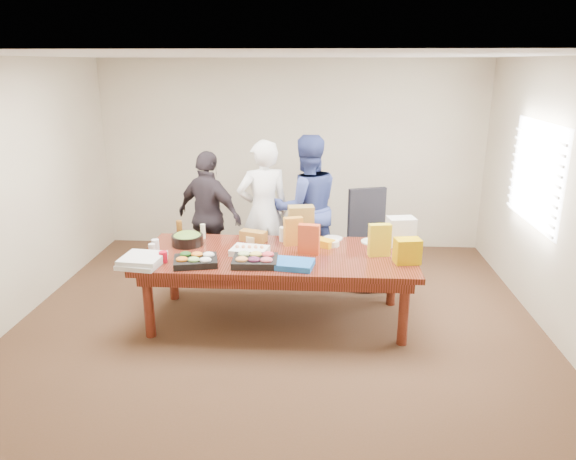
# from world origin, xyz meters

# --- Properties ---
(floor) EXTENTS (5.50, 5.00, 0.02)m
(floor) POSITION_xyz_m (0.00, 0.00, -0.01)
(floor) COLOR #47301E
(floor) RESTS_ON ground
(ceiling) EXTENTS (5.50, 5.00, 0.02)m
(ceiling) POSITION_xyz_m (0.00, 0.00, 2.71)
(ceiling) COLOR white
(ceiling) RESTS_ON wall_back
(wall_back) EXTENTS (5.50, 0.04, 2.70)m
(wall_back) POSITION_xyz_m (0.00, 2.50, 1.35)
(wall_back) COLOR beige
(wall_back) RESTS_ON floor
(wall_front) EXTENTS (5.50, 0.04, 2.70)m
(wall_front) POSITION_xyz_m (0.00, -2.50, 1.35)
(wall_front) COLOR beige
(wall_front) RESTS_ON floor
(wall_left) EXTENTS (0.04, 5.00, 2.70)m
(wall_left) POSITION_xyz_m (-2.75, 0.00, 1.35)
(wall_left) COLOR beige
(wall_left) RESTS_ON floor
(wall_right) EXTENTS (0.04, 5.00, 2.70)m
(wall_right) POSITION_xyz_m (2.75, 0.00, 1.35)
(wall_right) COLOR beige
(wall_right) RESTS_ON floor
(window_panel) EXTENTS (0.03, 1.40, 1.10)m
(window_panel) POSITION_xyz_m (2.72, 0.60, 1.50)
(window_panel) COLOR white
(window_panel) RESTS_ON wall_right
(window_blinds) EXTENTS (0.04, 1.36, 1.00)m
(window_blinds) POSITION_xyz_m (2.68, 0.60, 1.50)
(window_blinds) COLOR beige
(window_blinds) RESTS_ON wall_right
(conference_table) EXTENTS (2.80, 1.20, 0.75)m
(conference_table) POSITION_xyz_m (0.00, 0.00, 0.38)
(conference_table) COLOR #4C1C0F
(conference_table) RESTS_ON floor
(office_chair) EXTENTS (0.72, 0.72, 1.13)m
(office_chair) POSITION_xyz_m (1.00, 0.99, 0.56)
(office_chair) COLOR black
(office_chair) RESTS_ON floor
(person_center) EXTENTS (0.75, 0.62, 1.77)m
(person_center) POSITION_xyz_m (-0.26, 1.09, 0.89)
(person_center) COLOR white
(person_center) RESTS_ON floor
(person_right) EXTENTS (1.05, 0.92, 1.82)m
(person_right) POSITION_xyz_m (0.26, 1.24, 0.91)
(person_right) COLOR #324086
(person_right) RESTS_ON floor
(person_left) EXTENTS (1.03, 0.81, 1.63)m
(person_left) POSITION_xyz_m (-0.94, 1.10, 0.81)
(person_left) COLOR #2B242B
(person_left) RESTS_ON floor
(veggie_tray) EXTENTS (0.48, 0.41, 0.06)m
(veggie_tray) POSITION_xyz_m (-0.78, -0.35, 0.78)
(veggie_tray) COLOR black
(veggie_tray) RESTS_ON conference_table
(fruit_tray) EXTENTS (0.45, 0.36, 0.07)m
(fruit_tray) POSITION_xyz_m (-0.20, -0.32, 0.78)
(fruit_tray) COLOR black
(fruit_tray) RESTS_ON conference_table
(sheet_cake) EXTENTS (0.41, 0.34, 0.06)m
(sheet_cake) POSITION_xyz_m (-0.29, -0.02, 0.78)
(sheet_cake) COLOR white
(sheet_cake) RESTS_ON conference_table
(salad_bowl) EXTENTS (0.41, 0.41, 0.11)m
(salad_bowl) POSITION_xyz_m (-1.00, 0.22, 0.81)
(salad_bowl) COLOR black
(salad_bowl) RESTS_ON conference_table
(chip_bag_blue) EXTENTS (0.42, 0.35, 0.06)m
(chip_bag_blue) POSITION_xyz_m (0.18, -0.37, 0.78)
(chip_bag_blue) COLOR blue
(chip_bag_blue) RESTS_ON conference_table
(chip_bag_red) EXTENTS (0.23, 0.12, 0.32)m
(chip_bag_red) POSITION_xyz_m (0.32, 0.01, 0.91)
(chip_bag_red) COLOR #CF451C
(chip_bag_red) RESTS_ON conference_table
(chip_bag_yellow) EXTENTS (0.24, 0.13, 0.33)m
(chip_bag_yellow) POSITION_xyz_m (1.04, 0.01, 0.92)
(chip_bag_yellow) COLOR yellow
(chip_bag_yellow) RESTS_ON conference_table
(chip_bag_orange) EXTENTS (0.22, 0.14, 0.31)m
(chip_bag_orange) POSITION_xyz_m (0.14, 0.28, 0.90)
(chip_bag_orange) COLOR orange
(chip_bag_orange) RESTS_ON conference_table
(mayo_jar) EXTENTS (0.12, 0.12, 0.16)m
(mayo_jar) POSITION_xyz_m (0.03, 0.42, 0.83)
(mayo_jar) COLOR beige
(mayo_jar) RESTS_ON conference_table
(mustard_bottle) EXTENTS (0.07, 0.07, 0.18)m
(mustard_bottle) POSITION_xyz_m (0.37, 0.31, 0.84)
(mustard_bottle) COLOR #FEAD1C
(mustard_bottle) RESTS_ON conference_table
(dressing_bottle) EXTENTS (0.08, 0.08, 0.21)m
(dressing_bottle) POSITION_xyz_m (-1.14, 0.43, 0.85)
(dressing_bottle) COLOR brown
(dressing_bottle) RESTS_ON conference_table
(ranch_bottle) EXTENTS (0.07, 0.07, 0.17)m
(ranch_bottle) POSITION_xyz_m (-0.88, 0.44, 0.83)
(ranch_bottle) COLOR #FBFACF
(ranch_bottle) RESTS_ON conference_table
(banana_bunch) EXTENTS (0.26, 0.24, 0.08)m
(banana_bunch) POSITION_xyz_m (0.47, 0.27, 0.79)
(banana_bunch) COLOR #E7A10A
(banana_bunch) RESTS_ON conference_table
(bread_loaf) EXTENTS (0.32, 0.22, 0.12)m
(bread_loaf) POSITION_xyz_m (-0.30, 0.39, 0.81)
(bread_loaf) COLOR olive
(bread_loaf) RESTS_ON conference_table
(kraft_bag) EXTENTS (0.30, 0.20, 0.37)m
(kraft_bag) POSITION_xyz_m (0.22, 0.52, 0.94)
(kraft_bag) COLOR olive
(kraft_bag) RESTS_ON conference_table
(red_cup) EXTENTS (0.10, 0.10, 0.11)m
(red_cup) POSITION_xyz_m (-1.11, -0.32, 0.80)
(red_cup) COLOR #AE081C
(red_cup) RESTS_ON conference_table
(clear_cup_a) EXTENTS (0.09, 0.09, 0.10)m
(clear_cup_a) POSITION_xyz_m (-1.30, -0.06, 0.80)
(clear_cup_a) COLOR silver
(clear_cup_a) RESTS_ON conference_table
(clear_cup_b) EXTENTS (0.09, 0.09, 0.11)m
(clear_cup_b) POSITION_xyz_m (-1.30, 0.05, 0.80)
(clear_cup_b) COLOR white
(clear_cup_b) RESTS_ON conference_table
(pizza_box_lower) EXTENTS (0.43, 0.43, 0.04)m
(pizza_box_lower) POSITION_xyz_m (-1.30, -0.41, 0.77)
(pizza_box_lower) COLOR silver
(pizza_box_lower) RESTS_ON conference_table
(pizza_box_upper) EXTENTS (0.41, 0.41, 0.04)m
(pizza_box_upper) POSITION_xyz_m (-1.29, -0.39, 0.82)
(pizza_box_upper) COLOR silver
(pizza_box_upper) RESTS_ON pizza_box_lower
(plate_a) EXTENTS (0.27, 0.27, 0.01)m
(plate_a) POSITION_xyz_m (1.01, 0.42, 0.76)
(plate_a) COLOR silver
(plate_a) RESTS_ON conference_table
(plate_b) EXTENTS (0.22, 0.22, 0.01)m
(plate_b) POSITION_xyz_m (0.58, 0.52, 0.76)
(plate_b) COLOR silver
(plate_b) RESTS_ON conference_table
(dip_bowl_a) EXTENTS (0.20, 0.20, 0.06)m
(dip_bowl_a) POSITION_xyz_m (0.56, 0.28, 0.78)
(dip_bowl_a) COLOR white
(dip_bowl_a) RESTS_ON conference_table
(dip_bowl_b) EXTENTS (0.20, 0.20, 0.06)m
(dip_bowl_b) POSITION_xyz_m (-0.31, 0.39, 0.78)
(dip_bowl_b) COLOR beige
(dip_bowl_b) RESTS_ON conference_table
(grocery_bag_white) EXTENTS (0.32, 0.25, 0.30)m
(grocery_bag_white) POSITION_xyz_m (1.30, 0.36, 0.90)
(grocery_bag_white) COLOR white
(grocery_bag_white) RESTS_ON conference_table
(grocery_bag_yellow) EXTENTS (0.27, 0.21, 0.25)m
(grocery_bag_yellow) POSITION_xyz_m (1.29, -0.18, 0.87)
(grocery_bag_yellow) COLOR #D4A503
(grocery_bag_yellow) RESTS_ON conference_table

